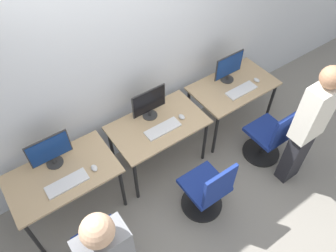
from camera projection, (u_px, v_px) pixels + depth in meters
The scene contains 18 objects.
ground_plane at pixel (174, 179), 4.06m from camera, with size 20.00×20.00×0.00m, color gray.
wall_back at pixel (132, 55), 3.44m from camera, with size 12.00×0.05×2.80m.
desk_left at pixel (64, 179), 3.32m from camera, with size 1.09×0.66×0.72m.
monitor_left at pixel (50, 151), 3.20m from camera, with size 0.43×0.17×0.38m.
keyboard_left at pixel (67, 183), 3.18m from camera, with size 0.42×0.15×0.02m.
mouse_left at pixel (94, 168), 3.29m from camera, with size 0.06×0.09×0.03m.
office_chair_left at pixel (105, 252), 3.10m from camera, with size 0.48×0.48×0.89m.
desk_center at pixel (158, 129), 3.77m from camera, with size 1.09×0.66×0.72m.
monitor_center at pixel (149, 103), 3.65m from camera, with size 0.43×0.17×0.38m.
keyboard_center at pixel (163, 129), 3.64m from camera, with size 0.42×0.15×0.02m.
mouse_center at pixel (182, 117), 3.76m from camera, with size 0.06×0.09×0.03m.
office_chair_center at pixel (207, 191), 3.54m from camera, with size 0.48×0.48×0.89m.
desk_right at pixel (233, 90), 4.21m from camera, with size 1.09×0.66×0.72m.
monitor_right at pixel (229, 67), 4.07m from camera, with size 0.43×0.17×0.38m.
keyboard_right at pixel (241, 90), 4.07m from camera, with size 0.42×0.15×0.02m.
mouse_right at pixel (257, 80), 4.19m from camera, with size 0.06×0.09×0.03m.
office_chair_right at pixel (270, 138), 4.04m from camera, with size 0.48×0.48×0.89m.
person_right at pixel (309, 125), 3.42m from camera, with size 0.36×0.22×1.68m.
Camera 1 is at (-1.33, -1.76, 3.47)m, focal length 35.00 mm.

